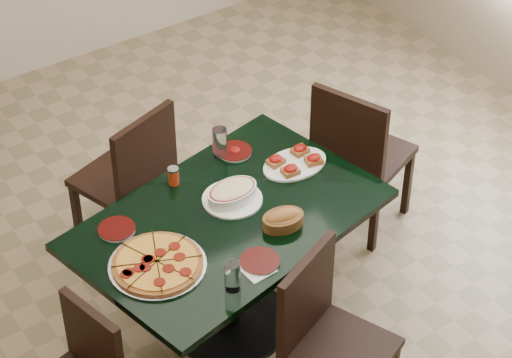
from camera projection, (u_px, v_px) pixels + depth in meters
floor at (266, 287)px, 5.50m from camera, size 5.50×5.50×0.00m
main_table at (228, 244)px, 4.94m from camera, size 1.64×1.24×0.75m
chair_far at (132, 174)px, 5.43m from camera, size 0.56×0.56×0.95m
chair_near at (325, 332)px, 4.55m from camera, size 0.57×0.57×0.93m
chair_right at (357, 151)px, 5.55m from camera, size 0.60×0.60×0.98m
pepperoni_pizza at (157, 264)px, 4.55m from camera, size 0.45×0.45×0.04m
lasagna_casserole at (232, 193)px, 4.89m from camera, size 0.30×0.30×0.09m
bread_basket at (283, 219)px, 4.75m from camera, size 0.23×0.17×0.09m
bruschetta_platter at (295, 162)px, 5.12m from camera, size 0.36×0.25×0.05m
side_plate_near at (260, 261)px, 4.57m from camera, size 0.19×0.19×0.02m
side_plate_far_r at (235, 151)px, 5.22m from camera, size 0.18×0.18×0.03m
side_plate_far_l at (117, 229)px, 4.75m from camera, size 0.18×0.18×0.02m
napkin_setting at (258, 269)px, 4.54m from camera, size 0.14×0.14×0.01m
water_glass_a at (220, 143)px, 5.15m from camera, size 0.08×0.08×0.16m
water_glass_b at (233, 276)px, 4.40m from camera, size 0.07×0.07×0.15m
pepper_shaker at (173, 176)px, 4.99m from camera, size 0.06×0.06×0.10m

